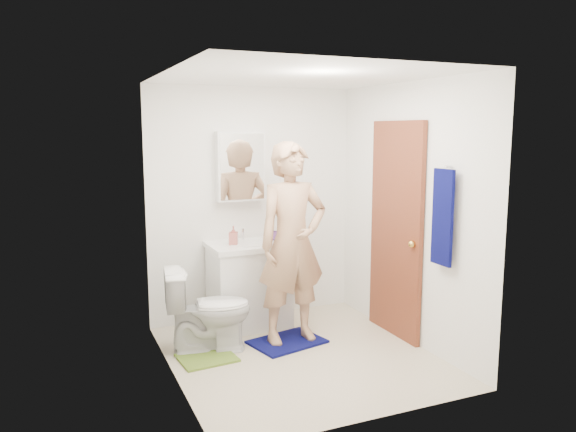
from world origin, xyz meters
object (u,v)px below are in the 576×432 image
at_px(toilet, 208,309).
at_px(soap_dispenser, 233,235).
at_px(medicine_cabinet, 240,166).
at_px(towel, 443,217).
at_px(toothbrush_cup, 274,236).
at_px(man, 292,243).
at_px(vanity_cabinet, 249,287).

xyz_separation_m(toilet, soap_dispenser, (0.39, 0.47, 0.56)).
bearing_deg(medicine_cabinet, soap_dispenser, -124.11).
bearing_deg(towel, medicine_cabinet, 124.61).
height_order(soap_dispenser, toothbrush_cup, soap_dispenser).
relative_size(toilet, man, 0.41).
xyz_separation_m(soap_dispenser, toothbrush_cup, (0.46, 0.08, -0.05)).
bearing_deg(soap_dispenser, medicine_cabinet, 55.89).
distance_m(toothbrush_cup, man, 0.65).
bearing_deg(man, soap_dispenser, 120.96).
bearing_deg(toothbrush_cup, medicine_cabinet, 151.72).
bearing_deg(towel, toothbrush_cup, 119.67).
bearing_deg(man, toothbrush_cup, 80.54).
bearing_deg(man, vanity_cabinet, 108.07).
relative_size(medicine_cabinet, toilet, 0.92).
relative_size(vanity_cabinet, towel, 1.00).
xyz_separation_m(vanity_cabinet, medicine_cabinet, (0.00, 0.22, 1.20)).
bearing_deg(soap_dispenser, toothbrush_cup, 9.44).
height_order(vanity_cabinet, toilet, vanity_cabinet).
bearing_deg(toilet, man, -88.57).
bearing_deg(soap_dispenser, toilet, -129.86).
relative_size(medicine_cabinet, towel, 0.87).
height_order(toilet, soap_dispenser, soap_dispenser).
distance_m(toilet, soap_dispenser, 0.83).
xyz_separation_m(towel, toilet, (-1.73, 1.00, -0.87)).
xyz_separation_m(medicine_cabinet, towel, (1.18, -1.71, -0.35)).
xyz_separation_m(towel, man, (-0.96, 0.90, -0.31)).
distance_m(medicine_cabinet, towel, 2.11).
relative_size(medicine_cabinet, man, 0.38).
bearing_deg(man, towel, -46.13).
bearing_deg(towel, man, 136.67).
distance_m(vanity_cabinet, toilet, 0.73).
relative_size(vanity_cabinet, toothbrush_cup, 7.37).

